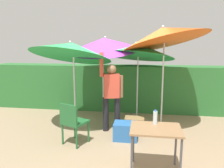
% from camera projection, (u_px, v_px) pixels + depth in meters
% --- Properties ---
extents(ground_plane, '(24.00, 24.00, 0.00)m').
position_uv_depth(ground_plane, '(110.00, 131.00, 5.23)').
color(ground_plane, '#9E8466').
extents(hedge_row, '(8.00, 0.70, 1.41)m').
position_uv_depth(hedge_row, '(119.00, 88.00, 6.90)').
color(hedge_row, '#2D7033').
rests_on(hedge_row, ground_plane).
extents(umbrella_rainbow, '(1.97, 1.94, 2.41)m').
position_uv_depth(umbrella_rainbow, '(72.00, 50.00, 5.12)').
color(umbrella_rainbow, silver).
rests_on(umbrella_rainbow, ground_plane).
extents(umbrella_orange, '(2.14, 2.08, 2.82)m').
position_uv_depth(umbrella_orange, '(164.00, 35.00, 5.12)').
color(umbrella_orange, silver).
rests_on(umbrella_orange, ground_plane).
extents(umbrella_yellow, '(2.09, 2.08, 2.33)m').
position_uv_depth(umbrella_yellow, '(137.00, 50.00, 5.95)').
color(umbrella_yellow, silver).
rests_on(umbrella_yellow, ground_plane).
extents(umbrella_navy, '(1.86, 1.87, 2.42)m').
position_uv_depth(umbrella_navy, '(104.00, 44.00, 5.67)').
color(umbrella_navy, silver).
rests_on(umbrella_navy, ground_plane).
extents(person_vendor, '(0.56, 0.30, 1.88)m').
position_uv_depth(person_vendor, '(111.00, 93.00, 5.13)').
color(person_vendor, black).
rests_on(person_vendor, ground_plane).
extents(chair_plastic, '(0.58, 0.58, 0.89)m').
position_uv_depth(chair_plastic, '(73.00, 121.00, 4.46)').
color(chair_plastic, '#236633').
rests_on(chair_plastic, ground_plane).
extents(cooler_box, '(0.51, 0.38, 0.38)m').
position_uv_depth(cooler_box, '(126.00, 131.00, 4.77)').
color(cooler_box, '#2D6BB7').
rests_on(cooler_box, ground_plane).
extents(crate_cardboard, '(0.47, 0.33, 0.29)m').
position_uv_depth(crate_cardboard, '(134.00, 123.00, 5.36)').
color(crate_cardboard, '#9E7A4C').
rests_on(crate_cardboard, ground_plane).
extents(folding_table, '(0.80, 0.60, 0.75)m').
position_uv_depth(folding_table, '(156.00, 134.00, 3.46)').
color(folding_table, '#4C4C51').
rests_on(folding_table, ground_plane).
extents(bottle_water, '(0.07, 0.07, 0.24)m').
position_uv_depth(bottle_water, '(155.00, 117.00, 3.59)').
color(bottle_water, silver).
rests_on(bottle_water, folding_table).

